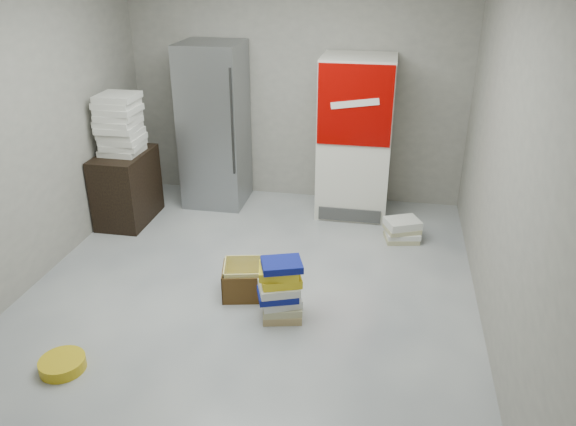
{
  "coord_description": "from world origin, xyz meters",
  "views": [
    {
      "loc": [
        1.14,
        -4.0,
        2.78
      ],
      "look_at": [
        0.25,
        0.7,
        0.57
      ],
      "focal_mm": 35.0,
      "sensor_mm": 36.0,
      "label": 1
    }
  ],
  "objects_px": {
    "wood_shelf": "(127,187)",
    "phonebook_stack_main": "(280,290)",
    "coke_cooler": "(355,137)",
    "cardboard_box": "(244,281)",
    "steel_fridge": "(215,126)"
  },
  "relations": [
    {
      "from": "wood_shelf",
      "to": "phonebook_stack_main",
      "type": "bearing_deg",
      "value": -36.81
    },
    {
      "from": "steel_fridge",
      "to": "coke_cooler",
      "type": "height_order",
      "value": "steel_fridge"
    },
    {
      "from": "coke_cooler",
      "to": "wood_shelf",
      "type": "height_order",
      "value": "coke_cooler"
    },
    {
      "from": "cardboard_box",
      "to": "steel_fridge",
      "type": "bearing_deg",
      "value": 100.67
    },
    {
      "from": "coke_cooler",
      "to": "phonebook_stack_main",
      "type": "xyz_separation_m",
      "value": [
        -0.41,
        -2.28,
        -0.64
      ]
    },
    {
      "from": "phonebook_stack_main",
      "to": "cardboard_box",
      "type": "relative_size",
      "value": 1.22
    },
    {
      "from": "coke_cooler",
      "to": "cardboard_box",
      "type": "distance_m",
      "value": 2.28
    },
    {
      "from": "steel_fridge",
      "to": "cardboard_box",
      "type": "xyz_separation_m",
      "value": [
        0.85,
        -1.99,
        -0.83
      ]
    },
    {
      "from": "coke_cooler",
      "to": "cardboard_box",
      "type": "height_order",
      "value": "coke_cooler"
    },
    {
      "from": "steel_fridge",
      "to": "phonebook_stack_main",
      "type": "bearing_deg",
      "value": -61.4
    },
    {
      "from": "phonebook_stack_main",
      "to": "coke_cooler",
      "type": "bearing_deg",
      "value": 64.37
    },
    {
      "from": "steel_fridge",
      "to": "coke_cooler",
      "type": "relative_size",
      "value": 1.06
    },
    {
      "from": "wood_shelf",
      "to": "phonebook_stack_main",
      "type": "xyz_separation_m",
      "value": [
        2.07,
        -1.55,
        -0.13
      ]
    },
    {
      "from": "wood_shelf",
      "to": "phonebook_stack_main",
      "type": "distance_m",
      "value": 2.59
    },
    {
      "from": "cardboard_box",
      "to": "coke_cooler",
      "type": "bearing_deg",
      "value": 55.56
    }
  ]
}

